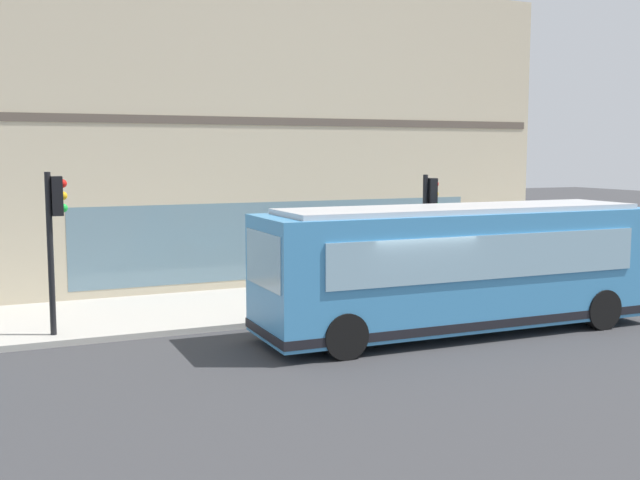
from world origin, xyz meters
name	(u,v)px	position (x,y,z in m)	size (l,w,h in m)	color
ground	(401,341)	(0.00, 0.00, 0.00)	(120.00, 120.00, 0.00)	#38383A
sidewalk_curb	(315,300)	(4.99, 0.00, 0.07)	(4.79, 40.00, 0.15)	#B2ADA3
building_corner	(242,139)	(11.56, 0.00, 4.81)	(8.41, 18.91, 9.64)	beige
city_bus_nearside	(459,269)	(0.21, -1.70, 1.55)	(2.71, 10.07, 3.07)	#3F8CC6
traffic_light_near_corner	(429,213)	(3.25, -2.73, 2.65)	(0.32, 0.49, 3.58)	black
traffic_light_down_block	(55,222)	(3.25, 7.25, 2.77)	(0.32, 0.49, 3.76)	black
fire_hydrant	(521,273)	(4.28, -6.83, 0.51)	(0.35, 0.35, 0.74)	yellow
pedestrian_walking_along_curb	(430,250)	(6.81, -5.05, 1.06)	(0.32, 0.32, 1.59)	black
pedestrian_near_hydrant	(319,259)	(5.54, -0.36, 1.18)	(0.32, 0.32, 1.78)	#8C3F8C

